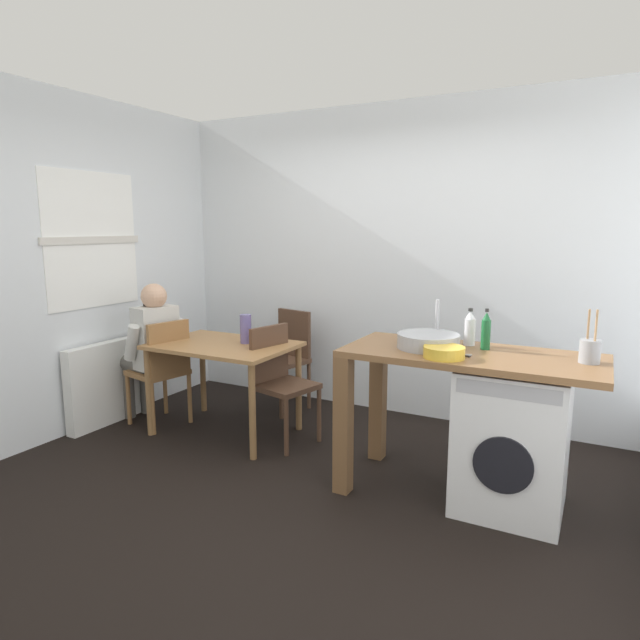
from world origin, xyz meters
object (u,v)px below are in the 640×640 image
seated_person (151,345)px  washing_machine (512,439)px  chair_person_seat (163,367)px  chair_opposite (279,377)px  bottle_tall_green (470,329)px  vase (246,329)px  bottle_squat_brown (486,331)px  utensil_crock (590,351)px  dining_table (224,355)px  chair_spare_by_wall (286,354)px  mixing_bowl (444,351)px

seated_person → washing_machine: bearing=-79.4°
chair_person_seat → chair_opposite: size_ratio=1.00×
bottle_tall_green → vase: bottle_tall_green is taller
bottle_squat_brown → utensil_crock: bearing=-7.6°
bottle_squat_brown → vase: 1.90m
bottle_tall_green → dining_table: bearing=-179.2°
vase → seated_person: bearing=-168.0°
dining_table → washing_machine: (2.24, -0.18, -0.21)m
bottle_tall_green → utensil_crock: utensil_crock is taller
bottle_tall_green → vase: size_ratio=1.02×
chair_spare_by_wall → bottle_tall_green: 2.02m
dining_table → chair_spare_by_wall: size_ratio=1.22×
seated_person → bottle_squat_brown: bearing=-76.9°
chair_person_seat → chair_spare_by_wall: (0.66, 0.89, 0.00)m
bottle_tall_green → vase: bearing=177.7°
seated_person → bottle_tall_green: size_ratio=5.08×
chair_person_seat → washing_machine: size_ratio=1.05×
bottle_squat_brown → mixing_bowl: bottle_squat_brown is taller
utensil_crock → vase: size_ratio=1.30×
utensil_crock → mixing_bowl: bearing=-161.3°
bottle_tall_green → utensil_crock: size_ratio=0.79×
chair_person_seat → utensil_crock: (3.16, -0.01, 0.48)m
chair_person_seat → vase: size_ratio=3.89×
chair_opposite → washing_machine: 1.78m
chair_person_seat → washing_machine: (2.79, -0.06, -0.08)m
chair_opposite → chair_spare_by_wall: 0.79m
bottle_squat_brown → mixing_bowl: 0.37m
chair_person_seat → bottle_squat_brown: size_ratio=3.57×
seated_person → bottle_tall_green: bearing=-75.2°
bottle_squat_brown → vase: bearing=175.5°
seated_person → bottle_squat_brown: size_ratio=4.76×
utensil_crock → bottle_tall_green: bearing=167.5°
seated_person → washing_machine: seated_person is taller
chair_opposite → bottle_squat_brown: size_ratio=3.57×
chair_spare_by_wall → mixing_bowl: 2.14m
chair_spare_by_wall → mixing_bowl: mixing_bowl is taller
chair_person_seat → utensil_crock: utensil_crock is taller
chair_spare_by_wall → vase: size_ratio=3.89×
chair_spare_by_wall → bottle_tall_green: bearing=170.6°
dining_table → bottle_tall_green: 1.96m
chair_person_seat → utensil_crock: 3.19m
bottle_squat_brown → utensil_crock: size_ratio=0.84×
bottle_squat_brown → vase: (-1.89, 0.15, -0.18)m
chair_spare_by_wall → washing_machine: (2.13, -0.95, -0.08)m
chair_spare_by_wall → chair_person_seat: bearing=66.2°
chair_opposite → mixing_bowl: size_ratio=3.81×
washing_machine → vase: 2.15m
chair_person_seat → seated_person: seated_person is taller
washing_machine → bottle_squat_brown: bearing=148.0°
chair_opposite → seated_person: bearing=-69.0°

